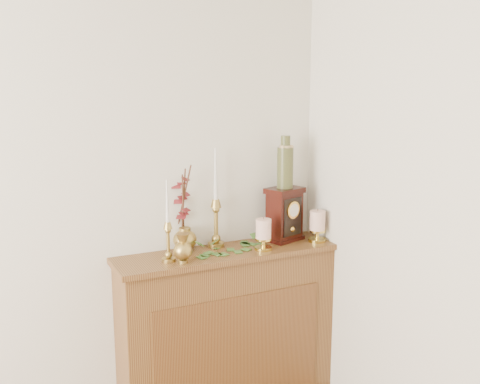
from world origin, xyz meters
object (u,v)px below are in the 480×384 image
candlestick_left (168,235)px  ceramic_vase (285,165)px  candlestick_center (216,215)px  ginger_jar (182,211)px  mantel_clock (285,215)px  bud_vase (183,248)px

candlestick_left → ceramic_vase: (0.72, 0.08, 0.30)m
candlestick_center → ginger_jar: candlestick_center is taller
candlestick_center → mantel_clock: candlestick_center is taller
ceramic_vase → mantel_clock: bearing=-72.3°
ginger_jar → ceramic_vase: size_ratio=1.60×
ceramic_vase → bud_vase: bearing=-168.2°
ginger_jar → mantel_clock: 0.59m
candlestick_center → bud_vase: size_ratio=3.57×
candlestick_center → bud_vase: (-0.26, -0.19, -0.10)m
bud_vase → mantel_clock: mantel_clock is taller
candlestick_left → ginger_jar: 0.24m
mantel_clock → candlestick_center: bearing=155.1°
candlestick_center → ceramic_vase: bearing=-6.9°
ginger_jar → mantel_clock: size_ratio=1.54×
candlestick_left → mantel_clock: bearing=6.3°
ginger_jar → mantel_clock: (0.58, -0.09, -0.06)m
candlestick_left → mantel_clock: 0.73m
bud_vase → candlestick_left: bearing=135.7°
candlestick_center → candlestick_left: bearing=-157.6°
mantel_clock → ceramic_vase: ceramic_vase is taller
bud_vase → mantel_clock: size_ratio=0.50×
bud_vase → ceramic_vase: bearing=11.8°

